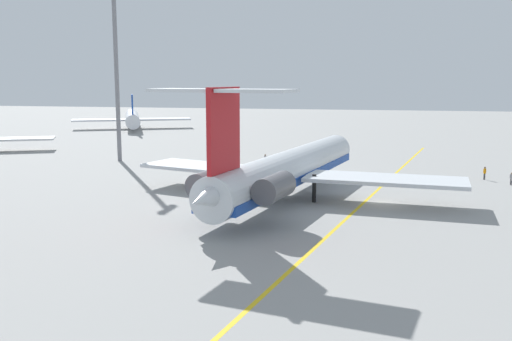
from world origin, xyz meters
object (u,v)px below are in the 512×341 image
Objects in this scene: airliner_far_right at (132,118)px; ground_crew_portside at (485,172)px; main_jetliner at (286,169)px; ground_crew_near_tail at (265,158)px; light_mast at (116,66)px; safety_cone_nose at (234,162)px; ground_crew_near_nose at (511,177)px.

ground_crew_portside is at bearing -154.22° from airliner_far_right.
ground_crew_portside is (18.42, -24.12, -2.37)m from main_jetliner.
ground_crew_near_tail is 0.98× the size of ground_crew_portside.
ground_crew_portside is 0.06× the size of light_mast.
safety_cone_nose is at bearing -53.39° from ground_crew_portside.
ground_crew_portside is at bearing -96.24° from light_mast.
main_jetliner is 42.28m from light_mast.
main_jetliner is 28.48m from safety_cone_nose.
main_jetliner is 26.23m from ground_crew_near_tail.
ground_crew_near_nose is at bearing -104.71° from safety_cone_nose.
safety_cone_nose is at bearing 37.68° from main_jetliner.
airliner_far_right is 108.94m from ground_crew_near_nose.
airliner_far_right reaches higher than ground_crew_portside.
light_mast is (24.58, 32.20, 12.09)m from main_jetliner.
ground_crew_near_tail is at bearing -165.23° from airliner_far_right.
ground_crew_near_tail reaches higher than safety_cone_nose.
airliner_far_right is 56.54× the size of safety_cone_nose.
main_jetliner is 101.88m from airliner_far_right.
light_mast is at bearing 63.70° from main_jetliner.
ground_crew_near_nose is at bearing 19.47° from ground_crew_near_tail.
main_jetliner reaches higher than ground_crew_near_tail.
safety_cone_nose is 24.81m from light_mast.
light_mast is (-0.72, 19.52, 15.30)m from safety_cone_nose.
ground_crew_near_nose is at bearing -49.79° from main_jetliner.
airliner_far_right is 104.67m from ground_crew_portside.
safety_cone_nose is (-58.99, -44.53, -2.59)m from airliner_far_right.
ground_crew_near_nose is (14.94, -26.78, -2.44)m from main_jetliner.
main_jetliner is at bearing -127.36° from light_mast.
ground_crew_portside is at bearing -100.58° from safety_cone_nose.
ground_crew_near_nose is 0.93× the size of ground_crew_portside.
ground_crew_near_tail is (10.08, 34.29, 0.06)m from ground_crew_near_nose.
ground_crew_near_nose is 0.06× the size of light_mast.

